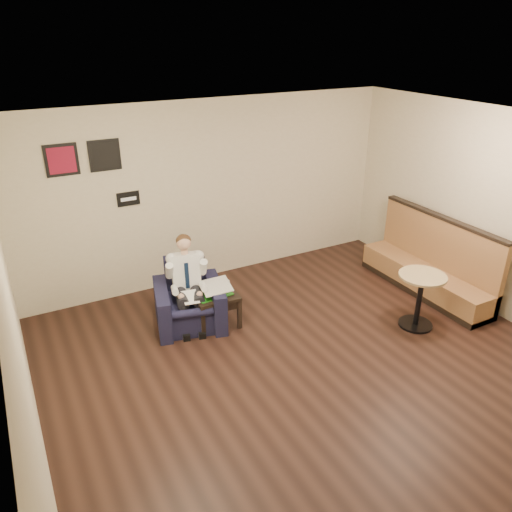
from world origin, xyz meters
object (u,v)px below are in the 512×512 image
green_folder (212,294)px  cafe_table (419,301)px  side_table (215,308)px  banquette (428,257)px  armchair (189,296)px  coffee_mug (224,283)px  smartphone (214,286)px  seated_man (189,290)px

green_folder → cafe_table: cafe_table is taller
side_table → green_folder: bearing=-150.2°
side_table → cafe_table: size_ratio=0.75×
cafe_table → banquette: bearing=39.4°
cafe_table → armchair: bearing=150.9°
coffee_mug → smartphone: (-0.13, 0.05, -0.05)m
armchair → seated_man: size_ratio=0.75×
side_table → banquette: 3.30m
seated_man → banquette: seated_man is taller
smartphone → banquette: (3.15, -0.84, 0.10)m
armchair → coffee_mug: armchair is taller
seated_man → coffee_mug: 0.54m
banquette → armchair: bearing=166.8°
smartphone → armchair: bearing=-163.4°
banquette → seated_man: bearing=168.6°
seated_man → coffee_mug: seated_man is taller
banquette → side_table: bearing=168.1°
side_table → cafe_table: bearing=-29.6°
side_table → banquette: (3.21, -0.68, 0.34)m
armchair → smartphone: bearing=16.5°
seated_man → banquette: bearing=2.5°
armchair → seated_man: bearing=-90.0°
side_table → smartphone: (0.06, 0.16, 0.24)m
smartphone → cafe_table: cafe_table is taller
side_table → coffee_mug: bearing=29.8°
seated_man → green_folder: 0.33m
banquette → cafe_table: banquette is taller
armchair → side_table: bearing=-11.6°
side_table → green_folder: (-0.03, -0.02, 0.24)m
smartphone → cafe_table: 2.78m
side_table → coffee_mug: 0.36m
seated_man → smartphone: 0.43m
armchair → banquette: size_ratio=0.39×
side_table → coffee_mug: (0.20, 0.11, 0.29)m
seated_man → coffee_mug: (0.53, 0.07, -0.07)m
armchair → smartphone: armchair is taller
armchair → smartphone: (0.37, 0.02, 0.05)m
green_folder → armchair: bearing=148.9°
coffee_mug → cafe_table: 2.64m
coffee_mug → smartphone: coffee_mug is taller
side_table → smartphone: smartphone is taller
cafe_table → smartphone: bearing=146.8°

